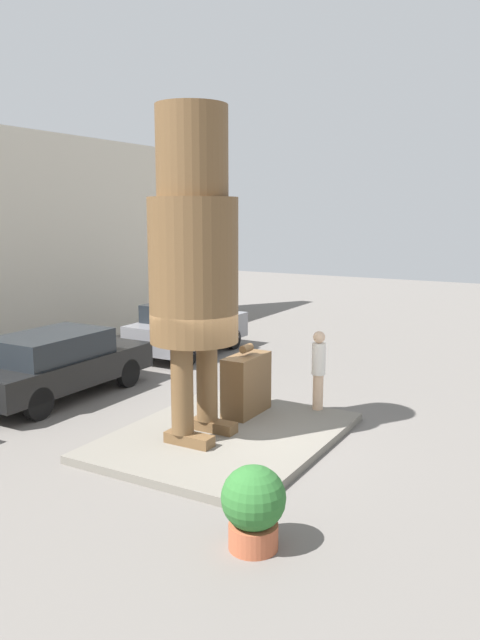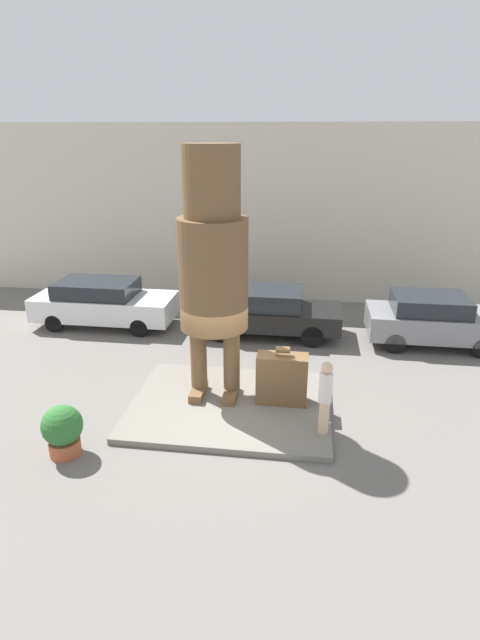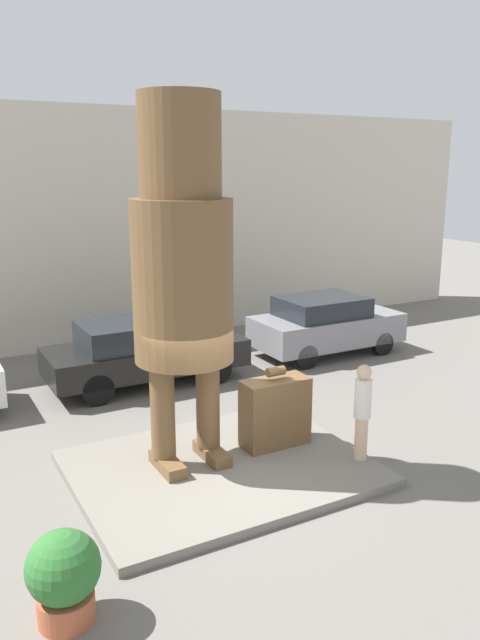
# 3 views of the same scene
# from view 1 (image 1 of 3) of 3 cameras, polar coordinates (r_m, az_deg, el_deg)

# --- Properties ---
(ground_plane) EXTENTS (60.00, 60.00, 0.00)m
(ground_plane) POSITION_cam_1_polar(r_m,az_deg,el_deg) (12.12, -1.31, -10.91)
(ground_plane) COLOR slate
(pedestal) EXTENTS (4.80, 3.78, 0.15)m
(pedestal) POSITION_cam_1_polar(r_m,az_deg,el_deg) (12.09, -1.31, -10.58)
(pedestal) COLOR slate
(pedestal) RESTS_ON ground_plane
(statue_figure) EXTENTS (1.61, 1.61, 5.96)m
(statue_figure) POSITION_cam_1_polar(r_m,az_deg,el_deg) (11.18, -4.29, 6.44)
(statue_figure) COLOR brown
(statue_figure) RESTS_ON pedestal
(giant_suitcase) EXTENTS (1.22, 0.54, 1.47)m
(giant_suitcase) POSITION_cam_1_polar(r_m,az_deg,el_deg) (12.98, 0.59, -5.87)
(giant_suitcase) COLOR brown
(giant_suitcase) RESTS_ON pedestal
(tourist) EXTENTS (0.29, 0.29, 1.69)m
(tourist) POSITION_cam_1_polar(r_m,az_deg,el_deg) (13.27, 7.19, -4.27)
(tourist) COLOR beige
(tourist) RESTS_ON pedestal
(parked_car_black) EXTENTS (4.64, 1.84, 1.56)m
(parked_car_black) POSITION_cam_1_polar(r_m,az_deg,el_deg) (15.13, -16.34, -3.77)
(parked_car_black) COLOR black
(parked_car_black) RESTS_ON ground_plane
(parked_car_grey) EXTENTS (4.08, 1.88, 1.61)m
(parked_car_grey) POSITION_cam_1_polar(r_m,az_deg,el_deg) (18.98, -4.81, -0.64)
(parked_car_grey) COLOR gray
(parked_car_grey) RESTS_ON ground_plane
(planter_pot) EXTENTS (0.84, 0.84, 1.12)m
(planter_pot) POSITION_cam_1_polar(r_m,az_deg,el_deg) (8.33, 1.24, -16.56)
(planter_pot) COLOR #AD5638
(planter_pot) RESTS_ON ground_plane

